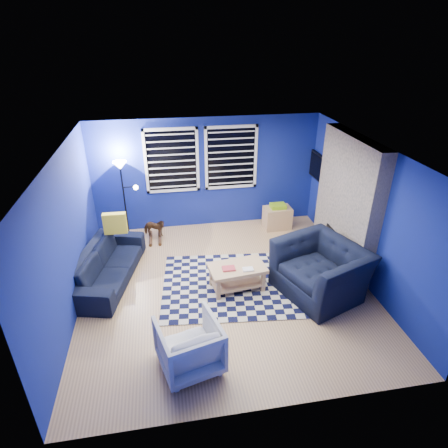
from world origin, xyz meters
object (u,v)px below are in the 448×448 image
object	(u,v)px
tv	(320,169)
sofa	(107,265)
floor_lamp	(122,176)
rocking_horse	(154,228)
armchair_bent	(189,345)
armchair_big	(321,270)
coffee_table	(237,273)
cabinet	(277,217)

from	to	relation	value
tv	sofa	xyz separation A→B (m)	(-4.53, -1.41, -1.09)
floor_lamp	tv	bearing A→B (deg)	-3.33
rocking_horse	armchair_bent	bearing A→B (deg)	-154.98
sofa	floor_lamp	size ratio (longest dim) A/B	1.25
rocking_horse	floor_lamp	bearing A→B (deg)	79.00
sofa	armchair_big	size ratio (longest dim) A/B	1.53
armchair_big	coffee_table	xyz separation A→B (m)	(-1.39, 0.32, -0.12)
sofa	armchair_bent	world-z (taller)	armchair_bent
coffee_table	floor_lamp	world-z (taller)	floor_lamp
armchair_big	armchair_bent	bearing A→B (deg)	-83.29
armchair_bent	cabinet	size ratio (longest dim) A/B	1.30
armchair_bent	rocking_horse	distance (m)	3.63
cabinet	floor_lamp	size ratio (longest dim) A/B	0.36
rocking_horse	floor_lamp	distance (m)	1.29
sofa	floor_lamp	bearing A→B (deg)	3.81
tv	armchair_big	bearing A→B (deg)	-109.78
tv	rocking_horse	bearing A→B (deg)	-179.03
armchair_big	rocking_horse	bearing A→B (deg)	-151.04
armchair_bent	coffee_table	world-z (taller)	armchair_bent
tv	armchair_bent	world-z (taller)	tv
sofa	cabinet	world-z (taller)	sofa
tv	rocking_horse	size ratio (longest dim) A/B	1.99
sofa	coffee_table	world-z (taller)	sofa
rocking_horse	tv	bearing A→B (deg)	-71.15
coffee_table	floor_lamp	bearing A→B (deg)	130.45
tv	floor_lamp	size ratio (longest dim) A/B	0.58
armchair_bent	floor_lamp	size ratio (longest dim) A/B	0.47
sofa	coffee_table	xyz separation A→B (m)	(2.27, -0.68, 0.02)
rocking_horse	coffee_table	bearing A→B (deg)	-126.91
armchair_big	rocking_horse	distance (m)	3.67
sofa	rocking_horse	bearing A→B (deg)	-18.57
sofa	cabinet	size ratio (longest dim) A/B	3.43
sofa	cabinet	xyz separation A→B (m)	(3.65, 1.44, -0.05)
tv	cabinet	distance (m)	1.44
armchair_big	floor_lamp	distance (m)	4.40
coffee_table	floor_lamp	xyz separation A→B (m)	(-1.99, 2.33, 1.07)
floor_lamp	armchair_big	bearing A→B (deg)	-38.12
armchair_big	coffee_table	distance (m)	1.44
tv	armchair_bent	xyz separation A→B (m)	(-3.23, -3.67, -1.03)
floor_lamp	coffee_table	bearing A→B (deg)	-49.55
cabinet	floor_lamp	bearing A→B (deg)	173.92
tv	armchair_big	world-z (taller)	tv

